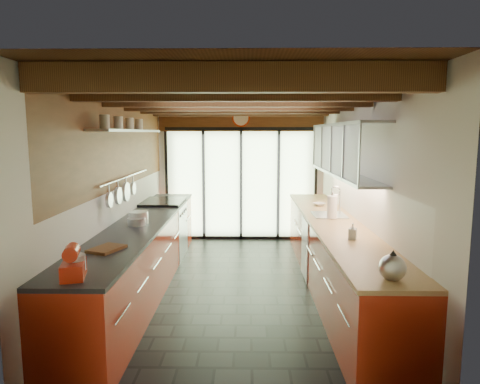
% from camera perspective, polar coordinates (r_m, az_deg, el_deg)
% --- Properties ---
extents(ground, '(5.50, 5.50, 0.00)m').
position_cam_1_polar(ground, '(5.91, -0.26, -12.65)').
color(ground, black).
rests_on(ground, ground).
extents(room_shell, '(5.50, 5.50, 5.50)m').
position_cam_1_polar(room_shell, '(5.55, -0.27, 3.57)').
color(room_shell, silver).
rests_on(room_shell, ground).
extents(ceiling_beams, '(3.14, 5.06, 4.90)m').
position_cam_1_polar(ceiling_beams, '(5.92, -0.20, 11.67)').
color(ceiling_beams, '#593316').
rests_on(ceiling_beams, ground).
extents(glass_door, '(2.95, 0.10, 2.90)m').
position_cam_1_polar(glass_door, '(8.23, 0.13, 5.02)').
color(glass_door, '#C6EAAD').
rests_on(glass_door, ground).
extents(left_counter, '(0.68, 5.00, 0.92)m').
position_cam_1_polar(left_counter, '(5.93, -12.81, -8.09)').
color(left_counter, '#AB2913').
rests_on(left_counter, ground).
extents(range_stove, '(0.66, 0.90, 0.97)m').
position_cam_1_polar(range_stove, '(7.30, -10.12, -4.92)').
color(range_stove, silver).
rests_on(range_stove, ground).
extents(right_counter, '(0.68, 5.00, 0.92)m').
position_cam_1_polar(right_counter, '(5.87, 12.39, -8.21)').
color(right_counter, '#AB2913').
rests_on(right_counter, ground).
extents(sink_assembly, '(0.45, 0.52, 0.43)m').
position_cam_1_polar(sink_assembly, '(6.14, 11.92, -2.70)').
color(sink_assembly, silver).
rests_on(sink_assembly, right_counter).
extents(upper_cabinets_right, '(0.34, 3.00, 3.00)m').
position_cam_1_polar(upper_cabinets_right, '(5.98, 13.69, 5.54)').
color(upper_cabinets_right, silver).
rests_on(upper_cabinets_right, ground).
extents(left_wall_fixtures, '(0.28, 2.60, 0.96)m').
position_cam_1_polar(left_wall_fixtures, '(5.89, -14.72, 5.77)').
color(left_wall_fixtures, silver).
rests_on(left_wall_fixtures, ground).
extents(stand_mixer, '(0.24, 0.34, 0.27)m').
position_cam_1_polar(stand_mixer, '(3.72, -21.30, -8.97)').
color(stand_mixer, red).
rests_on(stand_mixer, left_counter).
extents(pot_large, '(0.30, 0.30, 0.16)m').
position_cam_1_polar(pot_large, '(5.63, -13.37, -3.33)').
color(pot_large, silver).
rests_on(pot_large, left_counter).
extents(pot_small, '(0.26, 0.26, 0.09)m').
position_cam_1_polar(pot_small, '(5.54, -13.61, -3.86)').
color(pot_small, silver).
rests_on(pot_small, left_counter).
extents(cutting_board, '(0.35, 0.41, 0.03)m').
position_cam_1_polar(cutting_board, '(4.46, -17.35, -7.24)').
color(cutting_board, brown).
rests_on(cutting_board, left_counter).
extents(kettle, '(0.23, 0.27, 0.25)m').
position_cam_1_polar(kettle, '(3.63, 19.67, -9.27)').
color(kettle, silver).
rests_on(kettle, right_counter).
extents(paper_towel, '(0.16, 0.16, 0.37)m').
position_cam_1_polar(paper_towel, '(5.91, 12.19, -2.01)').
color(paper_towel, white).
rests_on(paper_towel, right_counter).
extents(soap_bottle, '(0.11, 0.11, 0.18)m').
position_cam_1_polar(soap_bottle, '(4.82, 14.80, -5.10)').
color(soap_bottle, silver).
rests_on(soap_bottle, right_counter).
extents(bowl, '(0.24, 0.24, 0.05)m').
position_cam_1_polar(bowl, '(6.93, 10.51, -1.62)').
color(bowl, silver).
rests_on(bowl, right_counter).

